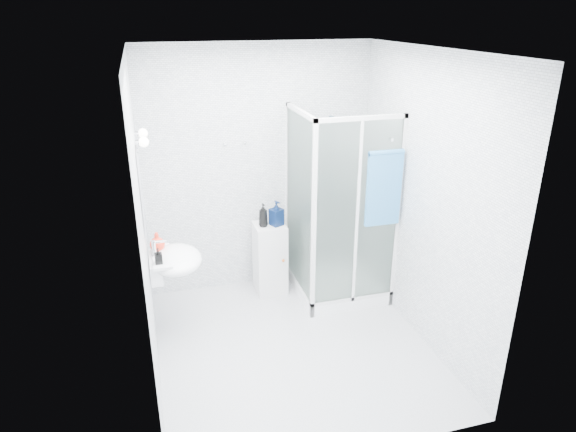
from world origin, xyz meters
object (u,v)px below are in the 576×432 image
object	(u,v)px
wall_basin	(173,261)
shampoo_bottle_b	(276,213)
soap_dispenser_black	(158,256)
soap_dispenser_orange	(157,242)
hand_towel	(384,186)
shower_enclosure	(334,258)
shampoo_bottle_a	(263,215)
storage_cabinet	(270,258)

from	to	relation	value
wall_basin	shampoo_bottle_b	world-z (taller)	shampoo_bottle_b
wall_basin	soap_dispenser_black	distance (m)	0.24
shampoo_bottle_b	soap_dispenser_orange	world-z (taller)	shampoo_bottle_b
wall_basin	hand_towel	distance (m)	2.05
soap_dispenser_orange	hand_towel	bearing A→B (deg)	-5.31
shower_enclosure	hand_towel	distance (m)	1.03
shampoo_bottle_a	wall_basin	bearing A→B (deg)	-148.82
storage_cabinet	shampoo_bottle_a	world-z (taller)	shampoo_bottle_a
shampoo_bottle_a	soap_dispenser_orange	bearing A→B (deg)	-156.44
shower_enclosure	storage_cabinet	world-z (taller)	shower_enclosure
hand_towel	soap_dispenser_black	world-z (taller)	hand_towel
storage_cabinet	soap_dispenser_orange	distance (m)	1.37
wall_basin	shampoo_bottle_b	distance (m)	1.25
wall_basin	soap_dispenser_orange	xyz separation A→B (m)	(-0.12, 0.11, 0.15)
hand_towel	soap_dispenser_black	bearing A→B (deg)	-178.12
storage_cabinet	shampoo_bottle_a	xyz separation A→B (m)	(-0.07, -0.02, 0.51)
shower_enclosure	wall_basin	size ratio (longest dim) A/B	3.57
storage_cabinet	shampoo_bottle_b	size ratio (longest dim) A/B	2.93
soap_dispenser_black	shampoo_bottle_a	bearing A→B (deg)	34.12
hand_towel	shampoo_bottle_a	bearing A→B (deg)	146.55
storage_cabinet	hand_towel	world-z (taller)	hand_towel
shower_enclosure	hand_towel	xyz separation A→B (m)	(0.32, -0.40, 0.89)
storage_cabinet	soap_dispenser_orange	size ratio (longest dim) A/B	4.51
shampoo_bottle_b	soap_dispenser_black	xyz separation A→B (m)	(-1.23, -0.73, 0.02)
storage_cabinet	soap_dispenser_black	world-z (taller)	soap_dispenser_black
hand_towel	shampoo_bottle_a	size ratio (longest dim) A/B	2.95
soap_dispenser_orange	soap_dispenser_black	xyz separation A→B (m)	(-0.00, -0.26, -0.02)
shower_enclosure	soap_dispenser_black	size ratio (longest dim) A/B	14.56
storage_cabinet	hand_towel	size ratio (longest dim) A/B	1.06
wall_basin	shower_enclosure	bearing A→B (deg)	10.81
hand_towel	shampoo_bottle_a	distance (m)	1.29
wall_basin	storage_cabinet	size ratio (longest dim) A/B	0.72
shower_enclosure	soap_dispenser_black	world-z (taller)	shower_enclosure
wall_basin	shampoo_bottle_a	world-z (taller)	shampoo_bottle_a
wall_basin	soap_dispenser_black	bearing A→B (deg)	-128.90
wall_basin	storage_cabinet	world-z (taller)	wall_basin
wall_basin	hand_towel	size ratio (longest dim) A/B	0.76
soap_dispenser_black	soap_dispenser_orange	bearing A→B (deg)	89.42
shampoo_bottle_a	soap_dispenser_black	world-z (taller)	shampoo_bottle_a
storage_cabinet	soap_dispenser_black	xyz separation A→B (m)	(-1.16, -0.75, 0.54)
storage_cabinet	hand_towel	bearing A→B (deg)	-36.73
hand_towel	soap_dispenser_orange	xyz separation A→B (m)	(-2.10, 0.19, -0.39)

